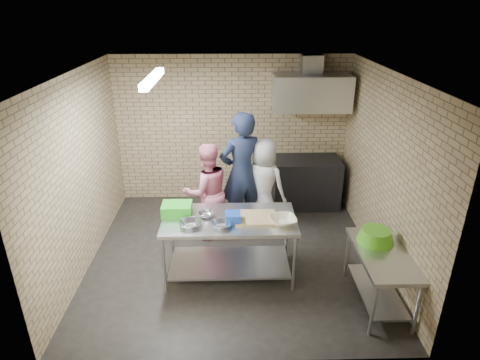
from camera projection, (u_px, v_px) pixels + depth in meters
name	position (u px, v px, depth m)	size (l,w,h in m)	color
floor	(234.00, 255.00, 6.19)	(4.20, 4.20, 0.00)	black
ceiling	(232.00, 73.00, 5.09)	(4.20, 4.20, 0.00)	black
back_wall	(232.00, 130.00, 7.47)	(4.20, 0.06, 2.70)	tan
front_wall	(235.00, 256.00, 3.81)	(4.20, 0.06, 2.70)	tan
left_wall	(80.00, 174.00, 5.59)	(0.06, 4.00, 2.70)	tan
right_wall	(383.00, 171.00, 5.69)	(0.06, 4.00, 2.70)	tan
prep_table	(229.00, 246.00, 5.59)	(1.78, 0.89, 0.89)	silver
side_counter	(379.00, 278.00, 5.07)	(0.60, 1.20, 0.75)	silver
stove	(306.00, 182.00, 7.54)	(1.20, 0.70, 0.90)	black
range_hood	(311.00, 92.00, 6.92)	(1.30, 0.60, 0.60)	silver
hood_duct	(312.00, 64.00, 6.87)	(0.35, 0.30, 0.30)	#A5A8AD
wall_shelf	(326.00, 100.00, 7.17)	(0.80, 0.20, 0.04)	#3F2B19
fluorescent_fixture	(153.00, 79.00, 5.10)	(0.10, 1.25, 0.08)	white
green_crate	(177.00, 209.00, 5.47)	(0.39, 0.30, 0.16)	green
blue_tub	(233.00, 218.00, 5.29)	(0.20, 0.20, 0.13)	#1743AD
cutting_board	(256.00, 218.00, 5.39)	(0.54, 0.41, 0.03)	tan
mixing_bowl_a	(190.00, 224.00, 5.20)	(0.28, 0.28, 0.07)	#AFB0B6
mixing_bowl_b	(207.00, 214.00, 5.44)	(0.21, 0.21, 0.07)	#ACADB3
mixing_bowl_c	(221.00, 225.00, 5.19)	(0.26, 0.26, 0.06)	silver
ceramic_bowl	(283.00, 220.00, 5.27)	(0.34, 0.34, 0.08)	beige
green_basin	(376.00, 236.00, 5.11)	(0.46, 0.46, 0.17)	#59C626
bottle_red	(312.00, 94.00, 7.12)	(0.07, 0.07, 0.18)	#B22619
man_navy	(241.00, 173.00, 6.50)	(0.73, 0.48, 2.01)	#141932
woman_pink	(207.00, 192.00, 6.38)	(0.77, 0.60, 1.58)	pink
woman_white	(263.00, 184.00, 6.67)	(0.76, 0.49, 1.55)	silver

